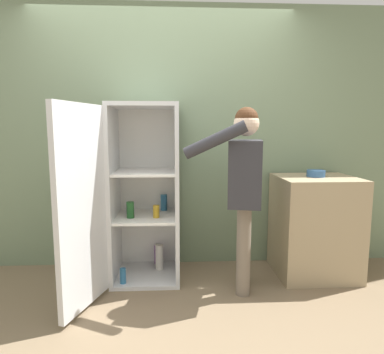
{
  "coord_description": "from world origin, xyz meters",
  "views": [
    {
      "loc": [
        0.09,
        -2.44,
        1.36
      ],
      "look_at": [
        0.26,
        0.63,
        0.93
      ],
      "focal_mm": 32.0,
      "sensor_mm": 36.0,
      "label": 1
    }
  ],
  "objects": [
    {
      "name": "refrigerator",
      "position": [
        -0.25,
        0.55,
        0.78
      ],
      "size": [
        0.84,
        1.17,
        1.59
      ],
      "color": "silver",
      "rests_on": "ground_plane"
    },
    {
      "name": "bowl",
      "position": [
        1.41,
        0.62,
        0.96
      ],
      "size": [
        0.17,
        0.17,
        0.06
      ],
      "color": "#335B8E",
      "rests_on": "counter"
    },
    {
      "name": "counter",
      "position": [
        1.42,
        0.61,
        0.46
      ],
      "size": [
        0.71,
        0.64,
        0.93
      ],
      "color": "tan",
      "rests_on": "ground_plane"
    },
    {
      "name": "ground_plane",
      "position": [
        0.0,
        0.0,
        0.0
      ],
      "size": [
        12.0,
        12.0,
        0.0
      ],
      "primitive_type": "plane",
      "color": "#7A664C"
    },
    {
      "name": "wall_back",
      "position": [
        0.0,
        0.98,
        1.27
      ],
      "size": [
        7.0,
        0.06,
        2.55
      ],
      "color": "gray",
      "rests_on": "ground_plane"
    },
    {
      "name": "person",
      "position": [
        0.68,
        0.32,
        0.96
      ],
      "size": [
        0.7,
        0.6,
        1.54
      ],
      "color": "#726656",
      "rests_on": "ground_plane"
    }
  ]
}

